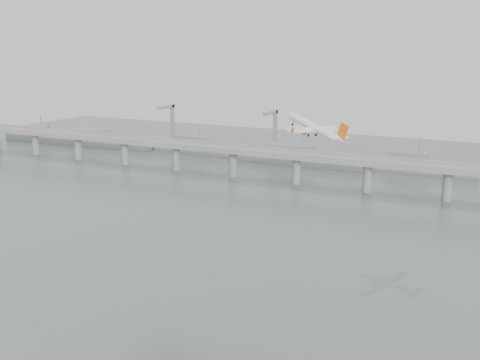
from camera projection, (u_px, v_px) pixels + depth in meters
The scene contains 4 objects.
ground at pixel (172, 305), 206.73m from camera, with size 900.00×900.00×0.00m, color #556361.
bridge at pixel (337, 163), 376.63m from camera, with size 800.00×22.00×23.90m.
distant_fleet at pixel (193, 147), 504.06m from camera, with size 453.00×60.90×40.00m.
airliner at pixel (314, 128), 251.81m from camera, with size 35.49×33.20×13.20m.
Camera 1 is at (109.24, -158.49, 91.90)m, focal length 42.00 mm.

